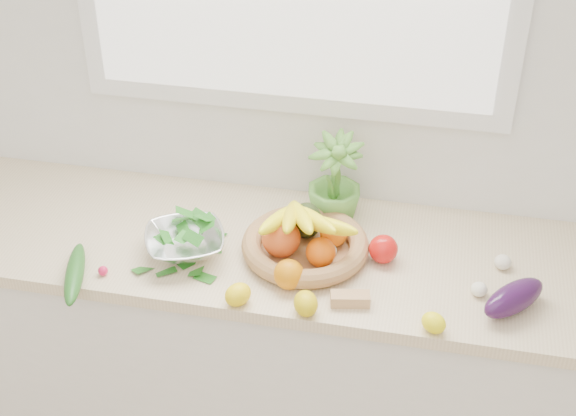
% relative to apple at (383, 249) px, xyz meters
% --- Properties ---
extents(back_wall, '(4.50, 0.02, 2.70)m').
position_rel_apple_xyz_m(back_wall, '(-0.33, 0.31, 0.41)').
color(back_wall, white).
rests_on(back_wall, ground).
extents(counter_cabinet, '(2.20, 0.58, 0.86)m').
position_rel_apple_xyz_m(counter_cabinet, '(-0.33, 0.01, -0.51)').
color(counter_cabinet, silver).
rests_on(counter_cabinet, ground).
extents(countertop, '(2.24, 0.62, 0.04)m').
position_rel_apple_xyz_m(countertop, '(-0.33, 0.01, -0.06)').
color(countertop, beige).
rests_on(countertop, counter_cabinet).
extents(orange_loose, '(0.11, 0.11, 0.09)m').
position_rel_apple_xyz_m(orange_loose, '(-0.24, -0.17, 0.00)').
color(orange_loose, orange).
rests_on(orange_loose, countertop).
extents(lemon_a, '(0.09, 0.10, 0.06)m').
position_rel_apple_xyz_m(lemon_a, '(-0.18, -0.27, -0.01)').
color(lemon_a, '#DABA0B').
rests_on(lemon_a, countertop).
extents(lemon_b, '(0.09, 0.10, 0.06)m').
position_rel_apple_xyz_m(lemon_b, '(-0.36, -0.27, -0.01)').
color(lemon_b, yellow).
rests_on(lemon_b, countertop).
extents(lemon_c, '(0.09, 0.08, 0.05)m').
position_rel_apple_xyz_m(lemon_c, '(0.16, -0.27, -0.01)').
color(lemon_c, '#FDED0D').
rests_on(lemon_c, countertop).
extents(apple, '(0.09, 0.09, 0.08)m').
position_rel_apple_xyz_m(apple, '(0.00, 0.00, 0.00)').
color(apple, red).
rests_on(apple, countertop).
extents(ginger, '(0.11, 0.06, 0.03)m').
position_rel_apple_xyz_m(ginger, '(-0.07, -0.21, -0.03)').
color(ginger, tan).
rests_on(ginger, countertop).
extents(garlic_a, '(0.06, 0.06, 0.04)m').
position_rel_apple_xyz_m(garlic_a, '(-0.16, -0.02, -0.02)').
color(garlic_a, white).
rests_on(garlic_a, countertop).
extents(garlic_b, '(0.05, 0.05, 0.04)m').
position_rel_apple_xyz_m(garlic_b, '(0.34, 0.04, -0.02)').
color(garlic_b, silver).
rests_on(garlic_b, countertop).
extents(garlic_c, '(0.05, 0.05, 0.04)m').
position_rel_apple_xyz_m(garlic_c, '(0.27, -0.10, -0.02)').
color(garlic_c, white).
rests_on(garlic_c, countertop).
extents(eggplant, '(0.20, 0.21, 0.08)m').
position_rel_apple_xyz_m(eggplant, '(0.36, -0.14, 0.00)').
color(eggplant, '#2D0F37').
rests_on(eggplant, countertop).
extents(cucumber, '(0.13, 0.28, 0.05)m').
position_rel_apple_xyz_m(cucumber, '(-0.83, -0.27, -0.02)').
color(cucumber, '#195418').
rests_on(cucumber, countertop).
extents(radish, '(0.04, 0.04, 0.03)m').
position_rel_apple_xyz_m(radish, '(-0.77, -0.23, -0.03)').
color(radish, '#E11C4F').
rests_on(radish, countertop).
extents(potted_herb, '(0.19, 0.19, 0.30)m').
position_rel_apple_xyz_m(potted_herb, '(-0.18, 0.20, 0.09)').
color(potted_herb, '#579837').
rests_on(potted_herb, countertop).
extents(fruit_basket, '(0.49, 0.49, 0.19)m').
position_rel_apple_xyz_m(fruit_basket, '(-0.23, -0.01, 0.01)').
color(fruit_basket, '#AC784C').
rests_on(fruit_basket, countertop).
extents(colander_with_spinach, '(0.30, 0.30, 0.12)m').
position_rel_apple_xyz_m(colander_with_spinach, '(-0.57, -0.09, 0.02)').
color(colander_with_spinach, silver).
rests_on(colander_with_spinach, countertop).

